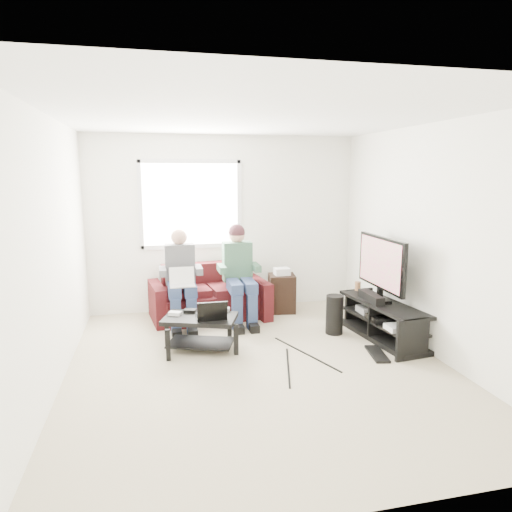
% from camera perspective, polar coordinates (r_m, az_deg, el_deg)
% --- Properties ---
extents(floor, '(4.50, 4.50, 0.00)m').
position_cam_1_polar(floor, '(5.06, 0.36, -13.58)').
color(floor, beige).
rests_on(floor, ground).
extents(ceiling, '(4.50, 4.50, 0.00)m').
position_cam_1_polar(ceiling, '(4.66, 0.40, 17.10)').
color(ceiling, white).
rests_on(ceiling, wall_back).
extents(wall_back, '(4.50, 0.00, 4.50)m').
position_cam_1_polar(wall_back, '(6.88, -3.93, 4.04)').
color(wall_back, white).
rests_on(wall_back, floor).
extents(wall_front, '(4.50, 0.00, 4.50)m').
position_cam_1_polar(wall_front, '(2.60, 11.88, -6.69)').
color(wall_front, white).
rests_on(wall_front, floor).
extents(wall_left, '(0.00, 4.50, 4.50)m').
position_cam_1_polar(wall_left, '(4.66, -24.31, 0.14)').
color(wall_left, white).
rests_on(wall_left, floor).
extents(wall_right, '(0.00, 4.50, 4.50)m').
position_cam_1_polar(wall_right, '(5.50, 21.14, 1.78)').
color(wall_right, white).
rests_on(wall_right, floor).
extents(window, '(1.48, 0.04, 1.28)m').
position_cam_1_polar(window, '(6.77, -8.14, 6.42)').
color(window, white).
rests_on(window, wall_back).
extents(sofa, '(1.71, 0.92, 0.76)m').
position_cam_1_polar(sofa, '(6.60, -5.93, -5.21)').
color(sofa, '#411110').
rests_on(sofa, floor).
extents(person_left, '(0.40, 0.70, 1.30)m').
position_cam_1_polar(person_left, '(6.22, -9.37, -2.29)').
color(person_left, navy).
rests_on(person_left, sofa).
extents(person_right, '(0.40, 0.71, 1.35)m').
position_cam_1_polar(person_right, '(6.32, -2.14, -1.40)').
color(person_right, navy).
rests_on(person_right, sofa).
extents(laptop_silver, '(0.33, 0.24, 0.24)m').
position_cam_1_polar(laptop_silver, '(5.96, -9.20, -3.15)').
color(laptop_silver, silver).
rests_on(laptop_silver, person_left).
extents(coffee_table, '(0.94, 0.75, 0.41)m').
position_cam_1_polar(coffee_table, '(5.41, -6.98, -8.62)').
color(coffee_table, black).
rests_on(coffee_table, floor).
extents(laptop_black, '(0.41, 0.36, 0.24)m').
position_cam_1_polar(laptop_black, '(5.27, -5.64, -6.46)').
color(laptop_black, black).
rests_on(laptop_black, coffee_table).
extents(controller_a, '(0.16, 0.14, 0.04)m').
position_cam_1_polar(controller_a, '(5.46, -10.09, -7.08)').
color(controller_a, silver).
rests_on(controller_a, coffee_table).
extents(controller_b, '(0.16, 0.13, 0.04)m').
position_cam_1_polar(controller_b, '(5.53, -8.24, -6.81)').
color(controller_b, black).
rests_on(controller_b, coffee_table).
extents(controller_c, '(0.16, 0.13, 0.04)m').
position_cam_1_polar(controller_c, '(5.54, -4.07, -6.68)').
color(controller_c, gray).
rests_on(controller_c, coffee_table).
extents(tv_stand, '(0.59, 1.46, 0.47)m').
position_cam_1_polar(tv_stand, '(5.98, 15.52, -7.99)').
color(tv_stand, black).
rests_on(tv_stand, floor).
extents(tv, '(0.12, 1.10, 0.81)m').
position_cam_1_polar(tv, '(5.88, 15.37, -1.05)').
color(tv, black).
rests_on(tv, tv_stand).
extents(soundbar, '(0.12, 0.50, 0.10)m').
position_cam_1_polar(soundbar, '(5.92, 14.18, -5.00)').
color(soundbar, black).
rests_on(soundbar, tv_stand).
extents(drink_cup, '(0.08, 0.08, 0.12)m').
position_cam_1_polar(drink_cup, '(6.41, 12.60, -3.67)').
color(drink_cup, '#9F6C44').
rests_on(drink_cup, tv_stand).
extents(console_white, '(0.30, 0.22, 0.06)m').
position_cam_1_polar(console_white, '(5.63, 17.49, -8.52)').
color(console_white, silver).
rests_on(console_white, tv_stand).
extents(console_grey, '(0.34, 0.26, 0.08)m').
position_cam_1_polar(console_grey, '(6.21, 14.24, -6.49)').
color(console_grey, gray).
rests_on(console_grey, tv_stand).
extents(console_black, '(0.38, 0.30, 0.07)m').
position_cam_1_polar(console_black, '(5.91, 15.78, -7.45)').
color(console_black, black).
rests_on(console_black, tv_stand).
extents(subwoofer, '(0.22, 0.22, 0.51)m').
position_cam_1_polar(subwoofer, '(6.01, 9.78, -7.23)').
color(subwoofer, black).
rests_on(subwoofer, floor).
extents(keyboard_floor, '(0.25, 0.51, 0.03)m').
position_cam_1_polar(keyboard_floor, '(5.51, 14.90, -11.74)').
color(keyboard_floor, black).
rests_on(keyboard_floor, floor).
extents(end_table, '(0.38, 0.38, 0.66)m').
position_cam_1_polar(end_table, '(6.85, 3.24, -4.52)').
color(end_table, black).
rests_on(end_table, floor).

